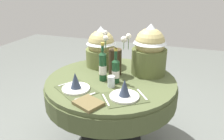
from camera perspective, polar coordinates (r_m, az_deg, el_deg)
dining_table at (r=2.19m, az=-0.27°, el=-5.45°), size 1.26×1.26×0.74m
place_setting_left at (r=1.93m, az=-9.29°, el=-3.79°), size 0.43×0.40×0.16m
place_setting_right at (r=1.79m, az=3.21°, el=-5.75°), size 0.43×0.41×0.16m
flower_vase at (r=2.18m, az=0.94°, el=2.88°), size 0.27×0.15×0.44m
wine_bottle_left at (r=2.05m, az=-2.37°, el=1.01°), size 0.07×0.07×0.36m
wine_bottle_centre at (r=2.01m, az=0.94°, el=-0.09°), size 0.07×0.07×0.33m
tumbler_mid at (r=1.96m, az=-0.21°, el=-2.96°), size 0.06×0.06×0.10m
book_on_table at (r=1.71m, az=-6.03°, el=-8.47°), size 0.25×0.23×0.03m
gift_tub_back_left at (r=2.41m, az=-2.77°, el=6.25°), size 0.34×0.34×0.43m
gift_tub_back_right at (r=2.21m, az=9.60°, el=5.58°), size 0.34×0.34×0.50m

